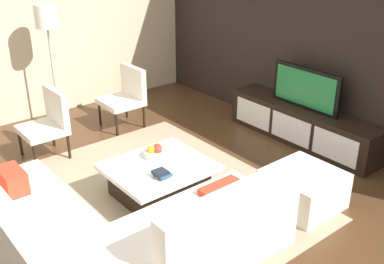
# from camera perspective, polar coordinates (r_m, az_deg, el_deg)

# --- Properties ---
(ground_plane) EXTENTS (14.00, 14.00, 0.00)m
(ground_plane) POSITION_cam_1_polar(r_m,az_deg,el_deg) (5.02, -4.32, -8.68)
(ground_plane) COLOR #4C301C
(feature_wall_back) EXTENTS (6.40, 0.12, 2.80)m
(feature_wall_back) POSITION_cam_1_polar(r_m,az_deg,el_deg) (6.28, 16.24, 11.23)
(feature_wall_back) COLOR black
(feature_wall_back) RESTS_ON ground
(side_wall_left) EXTENTS (0.12, 5.20, 2.80)m
(side_wall_left) POSITION_cam_1_polar(r_m,az_deg,el_deg) (7.28, -18.34, 12.71)
(side_wall_left) COLOR beige
(side_wall_left) RESTS_ON ground
(area_rug) EXTENTS (3.24, 2.70, 0.01)m
(area_rug) POSITION_cam_1_polar(r_m,az_deg,el_deg) (5.09, -4.97, -8.15)
(area_rug) COLOR tan
(area_rug) RESTS_ON ground
(media_console) EXTENTS (2.24, 0.47, 0.50)m
(media_console) POSITION_cam_1_polar(r_m,az_deg,el_deg) (6.40, 13.45, 0.87)
(media_console) COLOR black
(media_console) RESTS_ON ground
(television) EXTENTS (1.04, 0.06, 0.55)m
(television) POSITION_cam_1_polar(r_m,az_deg,el_deg) (6.21, 13.92, 5.30)
(television) COLOR black
(television) RESTS_ON media_console
(sectional_couch) EXTENTS (2.36, 2.33, 0.82)m
(sectional_couch) POSITION_cam_1_polar(r_m,az_deg,el_deg) (4.14, -10.52, -12.51)
(sectional_couch) COLOR silver
(sectional_couch) RESTS_ON ground
(coffee_table) EXTENTS (0.93, 1.07, 0.38)m
(coffee_table) POSITION_cam_1_polar(r_m,az_deg,el_deg) (5.03, -4.11, -5.89)
(coffee_table) COLOR black
(coffee_table) RESTS_ON ground
(accent_chair_near) EXTENTS (0.56, 0.52, 0.87)m
(accent_chair_near) POSITION_cam_1_polar(r_m,az_deg,el_deg) (6.04, -17.38, 1.43)
(accent_chair_near) COLOR black
(accent_chair_near) RESTS_ON ground
(floor_lamp) EXTENTS (0.31, 0.31, 1.77)m
(floor_lamp) POSITION_cam_1_polar(r_m,az_deg,el_deg) (6.67, -17.55, 12.58)
(floor_lamp) COLOR #A5A5AA
(floor_lamp) RESTS_ON ground
(ottoman) EXTENTS (0.70, 0.70, 0.40)m
(ottoman) POSITION_cam_1_polar(r_m,az_deg,el_deg) (5.00, 13.62, -6.86)
(ottoman) COLOR silver
(ottoman) RESTS_ON ground
(fruit_bowl) EXTENTS (0.28, 0.28, 0.14)m
(fruit_bowl) POSITION_cam_1_polar(r_m,az_deg,el_deg) (5.10, -4.48, -2.49)
(fruit_bowl) COLOR silver
(fruit_bowl) RESTS_ON coffee_table
(accent_chair_far) EXTENTS (0.57, 0.54, 0.87)m
(accent_chair_far) POSITION_cam_1_polar(r_m,az_deg,el_deg) (6.75, -8.16, 4.77)
(accent_chair_far) COLOR black
(accent_chair_far) RESTS_ON ground
(book_stack) EXTENTS (0.17, 0.16, 0.06)m
(book_stack) POSITION_cam_1_polar(r_m,az_deg,el_deg) (4.71, -3.82, -5.18)
(book_stack) COLOR #2D516B
(book_stack) RESTS_ON coffee_table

